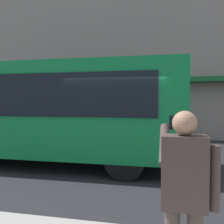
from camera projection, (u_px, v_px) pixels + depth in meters
The scene contains 4 objects.
ground_plane at pixel (121, 170), 7.30m from camera, with size 60.00×60.00×0.00m, color #232326.
building_facade_far at pixel (145, 25), 13.68m from camera, with size 28.00×1.55×12.00m.
red_bus at pixel (35, 110), 7.96m from camera, with size 9.05×2.54×3.08m.
pedestrian_photographer at pixel (184, 189), 2.32m from camera, with size 0.53×0.52×1.70m.
Camera 1 is at (-1.31, 7.11, 1.93)m, focal length 41.31 mm.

